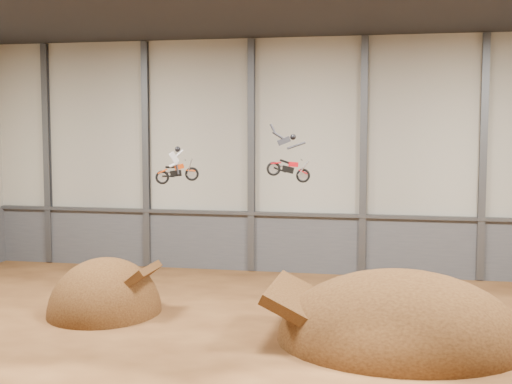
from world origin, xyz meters
TOP-DOWN VIEW (x-y plane):
  - floor at (0.00, 0.00)m, footprint 40.00×40.00m
  - back_wall at (0.00, 15.00)m, footprint 40.00×0.10m
  - lower_band_back at (0.00, 14.90)m, footprint 39.80×0.18m
  - steel_rail at (0.00, 14.75)m, footprint 39.80×0.35m
  - steel_column_0 at (-16.67, 14.80)m, footprint 0.40×0.36m
  - steel_column_1 at (-10.00, 14.80)m, footprint 0.40×0.36m
  - steel_column_2 at (-3.33, 14.80)m, footprint 0.40×0.36m
  - steel_column_3 at (3.33, 14.80)m, footprint 0.40×0.36m
  - steel_column_4 at (10.00, 14.80)m, footprint 0.40×0.36m
  - takeoff_ramp at (-8.11, 3.90)m, footprint 5.22×6.03m
  - landing_ramp at (5.59, 2.10)m, footprint 10.11×8.94m
  - fmx_rider_a at (-4.99, 5.62)m, footprint 2.38×1.47m
  - fmx_rider_b at (0.35, 5.33)m, footprint 3.25×1.44m

SIDE VIEW (x-z plane):
  - floor at x=0.00m, z-range 0.00..0.00m
  - takeoff_ramp at x=-8.11m, z-range -2.61..2.61m
  - landing_ramp at x=5.59m, z-range -2.92..2.92m
  - lower_band_back at x=0.00m, z-range 0.00..3.50m
  - steel_rail at x=0.00m, z-range 3.45..3.65m
  - back_wall at x=0.00m, z-range 0.00..14.00m
  - steel_column_0 at x=-16.67m, z-range 0.05..13.95m
  - steel_column_1 at x=-10.00m, z-range 0.05..13.95m
  - steel_column_2 at x=-3.33m, z-range 0.05..13.95m
  - steel_column_3 at x=3.33m, z-range 0.05..13.95m
  - steel_column_4 at x=10.00m, z-range 0.05..13.95m
  - fmx_rider_a at x=-4.99m, z-range 6.00..8.08m
  - fmx_rider_b at x=0.35m, z-range 6.10..8.97m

